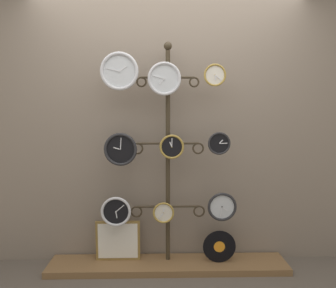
# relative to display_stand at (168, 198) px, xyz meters

# --- Properties ---
(shop_wall) EXTENTS (4.40, 0.04, 2.80)m
(shop_wall) POSITION_rel_display_stand_xyz_m (-0.00, 0.16, 0.75)
(shop_wall) COLOR gray
(shop_wall) RESTS_ON ground_plane
(low_shelf) EXTENTS (2.20, 0.36, 0.06)m
(low_shelf) POSITION_rel_display_stand_xyz_m (-0.00, -0.06, -0.62)
(low_shelf) COLOR brown
(low_shelf) RESTS_ON ground_plane
(display_stand) EXTENTS (0.69, 0.43, 2.06)m
(display_stand) POSITION_rel_display_stand_xyz_m (0.00, 0.00, 0.00)
(display_stand) COLOR #382D1E
(display_stand) RESTS_ON ground_plane
(clock_top_left) EXTENTS (0.33, 0.04, 0.33)m
(clock_top_left) POSITION_rel_display_stand_xyz_m (-0.42, -0.11, 1.14)
(clock_top_left) COLOR silver
(clock_top_center) EXTENTS (0.29, 0.04, 0.29)m
(clock_top_center) POSITION_rel_display_stand_xyz_m (-0.03, -0.10, 1.08)
(clock_top_center) COLOR silver
(clock_top_right) EXTENTS (0.20, 0.04, 0.20)m
(clock_top_right) POSITION_rel_display_stand_xyz_m (0.41, -0.08, 1.11)
(clock_top_right) COLOR silver
(clock_middle_left) EXTENTS (0.29, 0.04, 0.29)m
(clock_middle_left) POSITION_rel_display_stand_xyz_m (-0.42, -0.08, 0.47)
(clock_middle_left) COLOR black
(clock_middle_center) EXTENTS (0.22, 0.04, 0.22)m
(clock_middle_center) POSITION_rel_display_stand_xyz_m (0.03, -0.07, 0.49)
(clock_middle_center) COLOR black
(clock_middle_right) EXTENTS (0.20, 0.04, 0.20)m
(clock_middle_right) POSITION_rel_display_stand_xyz_m (0.45, -0.11, 0.52)
(clock_middle_right) COLOR black
(clock_bottom_left) EXTENTS (0.27, 0.04, 0.27)m
(clock_bottom_left) POSITION_rel_display_stand_xyz_m (-0.47, -0.10, -0.09)
(clock_bottom_left) COLOR black
(clock_bottom_center) EXTENTS (0.19, 0.04, 0.19)m
(clock_bottom_center) POSITION_rel_display_stand_xyz_m (-0.04, -0.09, -0.11)
(clock_bottom_center) COLOR silver
(clock_bottom_right) EXTENTS (0.26, 0.04, 0.26)m
(clock_bottom_right) POSITION_rel_display_stand_xyz_m (0.49, -0.10, -0.06)
(clock_bottom_right) COLOR silver
(vinyl_record) EXTENTS (0.30, 0.01, 0.30)m
(vinyl_record) POSITION_rel_display_stand_xyz_m (0.47, -0.08, -0.44)
(vinyl_record) COLOR black
(vinyl_record) RESTS_ON low_shelf
(picture_frame) EXTENTS (0.41, 0.02, 0.38)m
(picture_frame) POSITION_rel_display_stand_xyz_m (-0.47, -0.00, -0.40)
(picture_frame) COLOR olive
(picture_frame) RESTS_ON low_shelf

